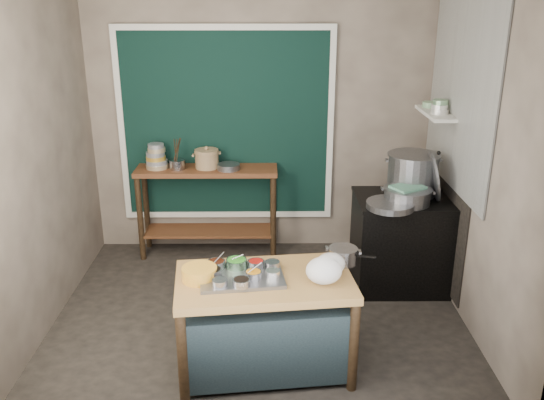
{
  "coord_description": "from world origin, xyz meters",
  "views": [
    {
      "loc": [
        0.07,
        -4.38,
        2.66
      ],
      "look_at": [
        0.11,
        0.25,
        0.97
      ],
      "focal_mm": 38.0,
      "sensor_mm": 36.0,
      "label": 1
    }
  ],
  "objects_px": {
    "back_counter": "(208,211)",
    "stove_block": "(403,243)",
    "prep_table": "(265,324)",
    "saucepan": "(343,255)",
    "steamer": "(407,196)",
    "ceramic_crock": "(207,160)",
    "stock_pot": "(412,174)",
    "yellow_basin": "(200,274)",
    "utensil_cup": "(177,164)",
    "condiment_tray": "(242,276)"
  },
  "relations": [
    {
      "from": "back_counter",
      "to": "saucepan",
      "type": "height_order",
      "value": "back_counter"
    },
    {
      "from": "prep_table",
      "to": "back_counter",
      "type": "bearing_deg",
      "value": 100.33
    },
    {
      "from": "prep_table",
      "to": "back_counter",
      "type": "distance_m",
      "value": 2.12
    },
    {
      "from": "stock_pot",
      "to": "yellow_basin",
      "type": "bearing_deg",
      "value": -141.59
    },
    {
      "from": "stock_pot",
      "to": "prep_table",
      "type": "bearing_deg",
      "value": -133.83
    },
    {
      "from": "condiment_tray",
      "to": "utensil_cup",
      "type": "height_order",
      "value": "utensil_cup"
    },
    {
      "from": "utensil_cup",
      "to": "steamer",
      "type": "xyz_separation_m",
      "value": [
        2.16,
        -0.84,
        -0.05
      ]
    },
    {
      "from": "prep_table",
      "to": "stock_pot",
      "type": "height_order",
      "value": "stock_pot"
    },
    {
      "from": "back_counter",
      "to": "condiment_tray",
      "type": "height_order",
      "value": "back_counter"
    },
    {
      "from": "back_counter",
      "to": "stove_block",
      "type": "height_order",
      "value": "back_counter"
    },
    {
      "from": "stove_block",
      "to": "ceramic_crock",
      "type": "relative_size",
      "value": 3.5
    },
    {
      "from": "yellow_basin",
      "to": "utensil_cup",
      "type": "xyz_separation_m",
      "value": [
        -0.44,
        2.02,
        0.2
      ]
    },
    {
      "from": "saucepan",
      "to": "utensil_cup",
      "type": "height_order",
      "value": "utensil_cup"
    },
    {
      "from": "condiment_tray",
      "to": "yellow_basin",
      "type": "distance_m",
      "value": 0.3
    },
    {
      "from": "steamer",
      "to": "stock_pot",
      "type": "bearing_deg",
      "value": 69.19
    },
    {
      "from": "yellow_basin",
      "to": "stock_pot",
      "type": "distance_m",
      "value": 2.34
    },
    {
      "from": "saucepan",
      "to": "prep_table",
      "type": "bearing_deg",
      "value": -142.8
    },
    {
      "from": "yellow_basin",
      "to": "steamer",
      "type": "xyz_separation_m",
      "value": [
        1.72,
        1.18,
        0.15
      ]
    },
    {
      "from": "saucepan",
      "to": "steamer",
      "type": "xyz_separation_m",
      "value": [
        0.68,
        0.92,
        0.14
      ]
    },
    {
      "from": "condiment_tray",
      "to": "prep_table",
      "type": "bearing_deg",
      "value": -1.08
    },
    {
      "from": "back_counter",
      "to": "ceramic_crock",
      "type": "bearing_deg",
      "value": 53.06
    },
    {
      "from": "stock_pot",
      "to": "utensil_cup",
      "type": "bearing_deg",
      "value": 165.62
    },
    {
      "from": "saucepan",
      "to": "condiment_tray",
      "type": "bearing_deg",
      "value": -147.46
    },
    {
      "from": "steamer",
      "to": "condiment_tray",
      "type": "bearing_deg",
      "value": -140.94
    },
    {
      "from": "utensil_cup",
      "to": "steamer",
      "type": "bearing_deg",
      "value": -21.27
    },
    {
      "from": "back_counter",
      "to": "condiment_tray",
      "type": "xyz_separation_m",
      "value": [
        0.44,
        -2.03,
        0.29
      ]
    },
    {
      "from": "ceramic_crock",
      "to": "stock_pot",
      "type": "xyz_separation_m",
      "value": [
        1.96,
        -0.62,
        0.03
      ]
    },
    {
      "from": "stove_block",
      "to": "steamer",
      "type": "distance_m",
      "value": 0.54
    },
    {
      "from": "stock_pot",
      "to": "ceramic_crock",
      "type": "bearing_deg",
      "value": 162.53
    },
    {
      "from": "back_counter",
      "to": "utensil_cup",
      "type": "bearing_deg",
      "value": -174.02
    },
    {
      "from": "ceramic_crock",
      "to": "prep_table",
      "type": "bearing_deg",
      "value": -73.75
    },
    {
      "from": "ceramic_crock",
      "to": "yellow_basin",
      "type": "bearing_deg",
      "value": -86.11
    },
    {
      "from": "utensil_cup",
      "to": "stock_pot",
      "type": "bearing_deg",
      "value": -14.38
    },
    {
      "from": "stove_block",
      "to": "stock_pot",
      "type": "bearing_deg",
      "value": 62.02
    },
    {
      "from": "prep_table",
      "to": "stove_block",
      "type": "relative_size",
      "value": 1.39
    },
    {
      "from": "prep_table",
      "to": "utensil_cup",
      "type": "height_order",
      "value": "utensil_cup"
    },
    {
      "from": "condiment_tray",
      "to": "yellow_basin",
      "type": "bearing_deg",
      "value": -175.39
    },
    {
      "from": "condiment_tray",
      "to": "ceramic_crock",
      "type": "distance_m",
      "value": 2.1
    },
    {
      "from": "prep_table",
      "to": "ceramic_crock",
      "type": "relative_size",
      "value": 4.86
    },
    {
      "from": "steamer",
      "to": "stove_block",
      "type": "bearing_deg",
      "value": 76.05
    },
    {
      "from": "yellow_basin",
      "to": "saucepan",
      "type": "xyz_separation_m",
      "value": [
        1.04,
        0.26,
        0.01
      ]
    },
    {
      "from": "condiment_tray",
      "to": "steamer",
      "type": "relative_size",
      "value": 1.34
    },
    {
      "from": "condiment_tray",
      "to": "steamer",
      "type": "height_order",
      "value": "steamer"
    },
    {
      "from": "back_counter",
      "to": "stove_block",
      "type": "xyz_separation_m",
      "value": [
        1.9,
        -0.73,
        -0.05
      ]
    },
    {
      "from": "back_counter",
      "to": "stove_block",
      "type": "distance_m",
      "value": 2.04
    },
    {
      "from": "utensil_cup",
      "to": "condiment_tray",
      "type": "bearing_deg",
      "value": -69.93
    },
    {
      "from": "back_counter",
      "to": "steamer",
      "type": "distance_m",
      "value": 2.11
    },
    {
      "from": "condiment_tray",
      "to": "saucepan",
      "type": "height_order",
      "value": "saucepan"
    },
    {
      "from": "yellow_basin",
      "to": "steamer",
      "type": "relative_size",
      "value": 0.57
    },
    {
      "from": "prep_table",
      "to": "steamer",
      "type": "relative_size",
      "value": 2.87
    }
  ]
}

